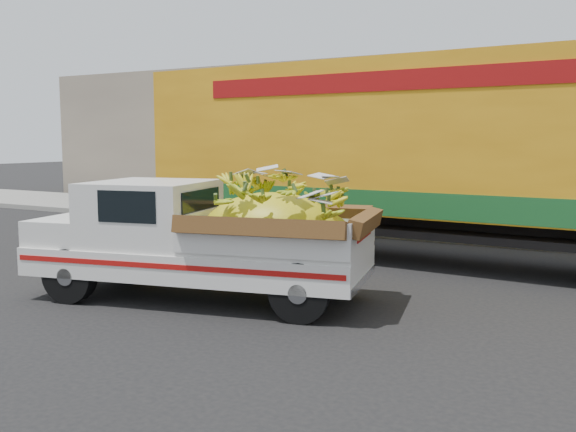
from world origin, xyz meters
The scene contains 6 objects.
ground centered at (0.00, 0.00, 0.00)m, with size 100.00×100.00×0.00m, color black.
curb centered at (0.00, 6.59, 0.07)m, with size 60.00×0.25×0.15m, color gray.
sidewalk centered at (0.00, 8.69, 0.07)m, with size 60.00×4.00×0.14m, color gray.
building_left centered at (-8.00, 14.59, 2.50)m, with size 18.00×6.00×5.00m, color gray.
pickup_truck centered at (-0.10, -0.29, 0.92)m, with size 5.17×2.80×1.72m.
semi_trailer centered at (1.59, 4.14, 2.12)m, with size 12.03×3.09×3.80m.
Camera 1 is at (5.24, -7.77, 2.34)m, focal length 40.00 mm.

